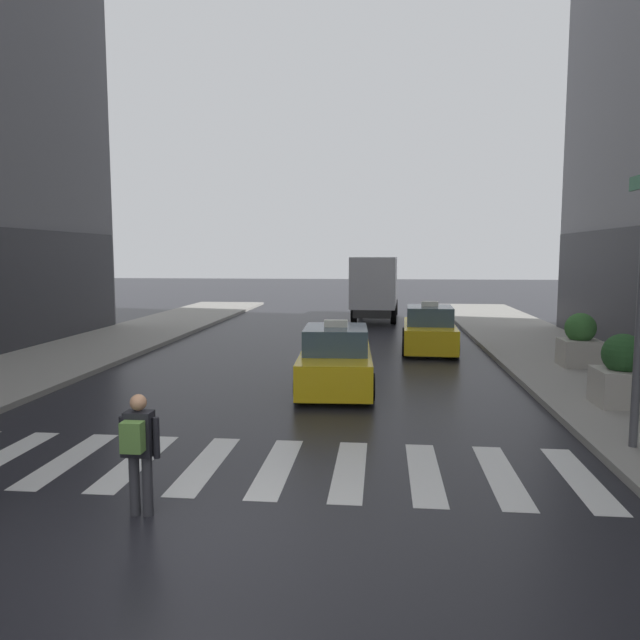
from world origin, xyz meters
name	(u,v)px	position (x,y,z in m)	size (l,w,h in m)	color
ground_plane	(181,556)	(0.00, 0.00, 0.00)	(160.00, 160.00, 0.00)	black
crosswalk_markings	(241,465)	(0.00, 3.00, 0.00)	(11.30, 2.80, 0.01)	silver
taxi_lead	(336,361)	(1.11, 8.97, 0.72)	(2.10, 4.62, 1.80)	yellow
taxi_second	(429,331)	(4.01, 15.51, 0.72)	(2.05, 4.59, 1.80)	yellow
box_truck	(375,286)	(1.94, 25.45, 1.85)	(2.51, 7.61, 3.35)	#2D2D2D
pedestrian_with_backpack	(139,445)	(-0.88, 0.97, 0.97)	(0.55, 0.43, 1.65)	#333338
planter_near_corner	(622,373)	(7.59, 7.23, 0.87)	(1.10, 1.10, 1.60)	#A8A399
planter_mid_block	(580,342)	(8.20, 12.04, 0.87)	(1.10, 1.10, 1.60)	#A8A399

